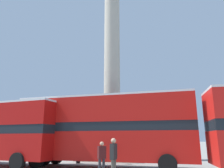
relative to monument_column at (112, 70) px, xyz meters
name	(u,v)px	position (x,y,z in m)	size (l,w,h in m)	color
ground_plane	(112,159)	(0.00, 0.00, -8.24)	(200.00, 200.00, 0.00)	gray
monument_column	(112,70)	(0.00, 0.00, 0.00)	(5.11, 5.11, 24.16)	#ADA593
bus_b	(103,128)	(1.00, -5.75, -5.77)	(11.35, 2.71, 4.49)	#B7140F
equestrian_statue	(34,139)	(-11.29, 4.60, -6.52)	(4.39, 3.67, 6.15)	#ADA593
street_lamp	(79,123)	(-1.55, -3.79, -5.31)	(0.43, 0.43, 5.11)	black
pedestrian_near_lamp	(114,156)	(2.70, -9.52, -7.20)	(0.24, 0.49, 1.82)	#4C473D
pedestrian_by_plinth	(102,157)	(1.79, -8.46, -7.33)	(0.41, 0.44, 1.65)	#28282D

